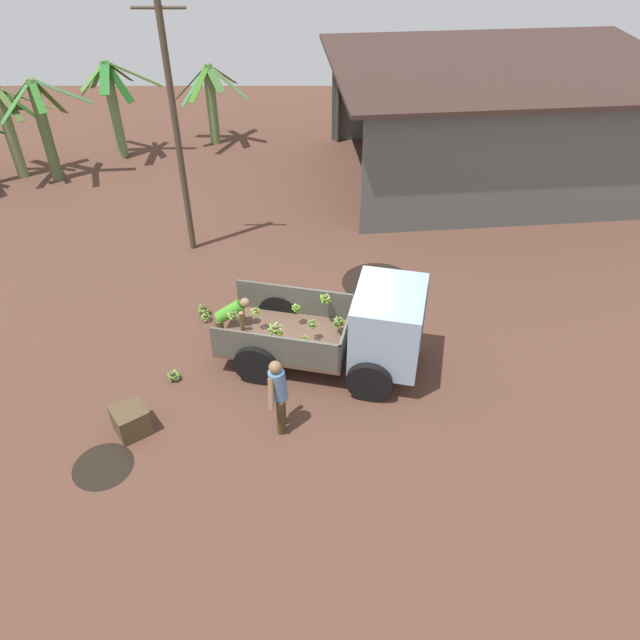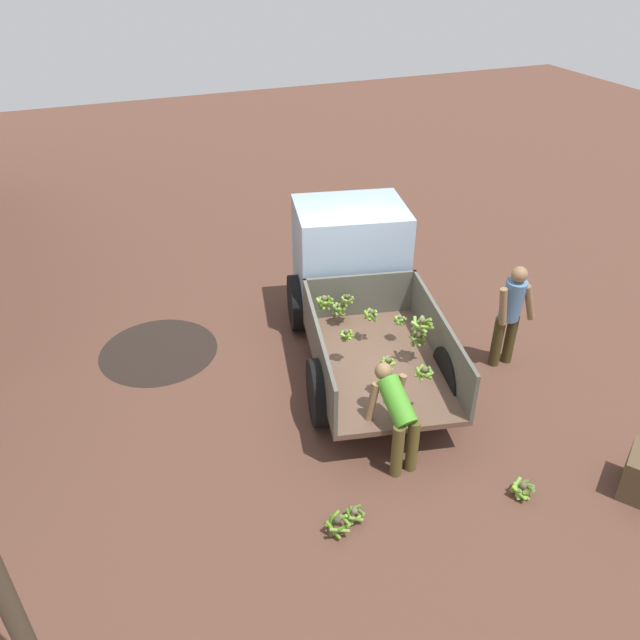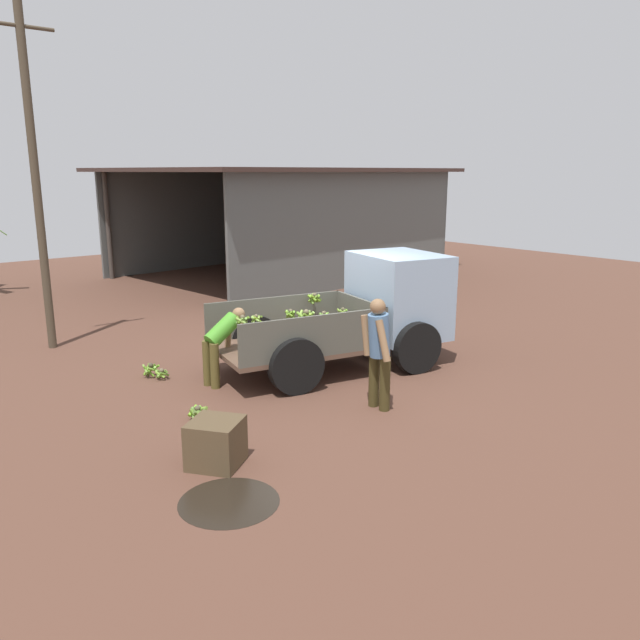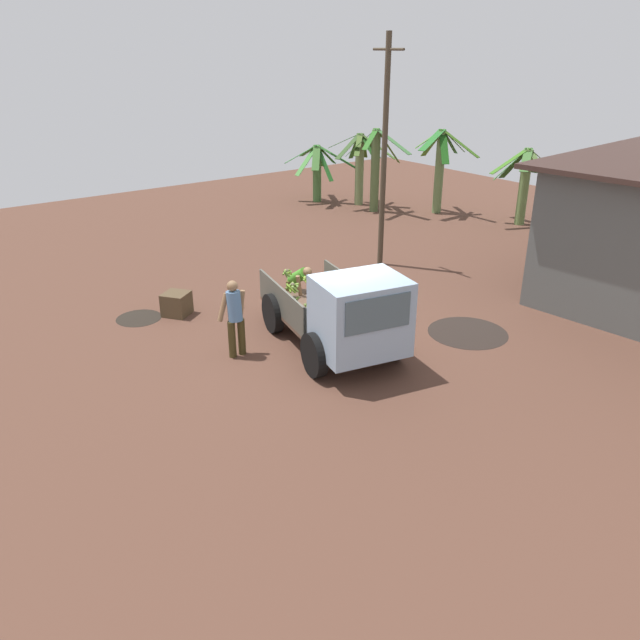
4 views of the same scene
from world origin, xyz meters
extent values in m
plane|color=brown|center=(0.00, 0.00, 0.00)|extent=(36.00, 36.00, 0.00)
cylinder|color=black|center=(1.43, 2.67, 0.00)|extent=(1.83, 1.83, 0.01)
cube|color=brown|center=(-0.76, -0.08, 0.50)|extent=(2.97, 2.27, 0.08)
cube|color=#525248|center=(-0.58, 0.75, 0.88)|extent=(2.61, 0.62, 0.69)
cube|color=#525248|center=(-0.94, -0.90, 0.88)|extent=(2.61, 0.62, 0.69)
cube|color=#525248|center=(0.52, -0.35, 0.88)|extent=(0.42, 1.71, 0.69)
cube|color=#95AFC9|center=(1.32, -0.53, 1.22)|extent=(1.68, 1.96, 1.53)
cube|color=#4C606B|center=(1.99, -0.67, 1.53)|extent=(0.32, 1.34, 0.67)
cylinder|color=black|center=(1.31, 0.40, 0.46)|extent=(0.94, 0.41, 0.91)
cylinder|color=black|center=(0.93, -1.37, 0.46)|extent=(0.94, 0.41, 0.91)
cylinder|color=black|center=(-0.96, 0.89, 0.46)|extent=(0.94, 0.41, 0.91)
cylinder|color=black|center=(-1.34, -0.88, 0.46)|extent=(0.94, 0.41, 0.91)
sphere|color=brown|center=(-1.84, -0.13, 1.19)|extent=(0.08, 0.08, 0.08)
cylinder|color=#7EA63E|center=(-1.90, -0.17, 1.14)|extent=(0.13, 0.17, 0.11)
cylinder|color=olive|center=(-1.83, -0.18, 1.12)|extent=(0.15, 0.06, 0.16)
cylinder|color=olive|center=(-1.79, -0.16, 1.12)|extent=(0.12, 0.15, 0.15)
cylinder|color=#71A52A|center=(-1.78, -0.10, 1.13)|extent=(0.12, 0.17, 0.13)
cylinder|color=olive|center=(-1.84, -0.06, 1.13)|extent=(0.17, 0.04, 0.13)
cylinder|color=#4D731D|center=(-1.90, -0.10, 1.14)|extent=(0.11, 0.18, 0.11)
sphere|color=brown|center=(-0.92, -0.60, 1.22)|extent=(0.09, 0.09, 0.09)
cylinder|color=#5C7F20|center=(-0.93, -0.70, 1.15)|extent=(0.24, 0.09, 0.17)
cylinder|color=olive|center=(-0.86, -0.67, 1.14)|extent=(0.20, 0.18, 0.19)
cylinder|color=#81AB47|center=(-0.84, -0.59, 1.13)|extent=(0.08, 0.21, 0.20)
cylinder|color=#75A143|center=(-0.88, -0.52, 1.14)|extent=(0.22, 0.13, 0.19)
cylinder|color=olive|center=(-0.98, -0.52, 1.17)|extent=(0.22, 0.19, 0.14)
cylinder|color=olive|center=(-1.02, -0.62, 1.17)|extent=(0.08, 0.25, 0.14)
sphere|color=brown|center=(-1.40, 0.14, 1.09)|extent=(0.07, 0.07, 0.07)
cylinder|color=olive|center=(-1.36, 0.11, 1.03)|extent=(0.11, 0.13, 0.14)
cylinder|color=olive|center=(-1.34, 0.16, 1.06)|extent=(0.08, 0.16, 0.09)
cylinder|color=olive|center=(-1.37, 0.19, 1.04)|extent=(0.15, 0.10, 0.12)
cylinder|color=olive|center=(-1.43, 0.18, 1.04)|extent=(0.14, 0.10, 0.13)
cylinder|color=#8AAE47|center=(-1.45, 0.15, 1.03)|extent=(0.08, 0.14, 0.14)
cylinder|color=#7FAD48|center=(-1.45, 0.10, 1.06)|extent=(0.12, 0.14, 0.10)
cylinder|color=#7EAC28|center=(-1.41, 0.08, 1.04)|extent=(0.15, 0.06, 0.12)
sphere|color=brown|center=(-0.21, -0.20, 1.03)|extent=(0.08, 0.08, 0.08)
cylinder|color=olive|center=(-0.22, -0.14, 0.99)|extent=(0.17, 0.07, 0.12)
cylinder|color=olive|center=(-0.26, -0.20, 0.96)|extent=(0.05, 0.14, 0.16)
cylinder|color=#597B31|center=(-0.23, -0.26, 0.97)|extent=(0.16, 0.09, 0.14)
cylinder|color=#71B22E|center=(-0.17, -0.24, 0.97)|extent=(0.13, 0.14, 0.16)
cylinder|color=olive|center=(-0.16, -0.16, 0.98)|extent=(0.14, 0.16, 0.13)
sphere|color=brown|center=(0.36, 0.05, 0.87)|extent=(0.08, 0.08, 0.08)
cylinder|color=#75AC42|center=(0.42, 0.04, 0.80)|extent=(0.06, 0.17, 0.16)
cylinder|color=#78AA28|center=(0.40, 0.10, 0.80)|extent=(0.16, 0.15, 0.15)
cylinder|color=olive|center=(0.36, 0.12, 0.81)|extent=(0.18, 0.05, 0.15)
cylinder|color=#53762F|center=(0.31, 0.08, 0.80)|extent=(0.12, 0.17, 0.16)
cylinder|color=#75A222|center=(0.31, 0.03, 0.79)|extent=(0.10, 0.16, 0.18)
cylinder|color=#547426|center=(0.33, -0.02, 0.82)|extent=(0.19, 0.12, 0.11)
cylinder|color=olive|center=(0.39, -0.02, 0.82)|extent=(0.19, 0.13, 0.12)
sphere|color=brown|center=(-0.54, 0.33, 1.03)|extent=(0.07, 0.07, 0.07)
cylinder|color=#4F7620|center=(-0.50, 0.34, 0.96)|extent=(0.07, 0.13, 0.15)
cylinder|color=#77A543|center=(-0.52, 0.37, 0.96)|extent=(0.14, 0.08, 0.15)
cylinder|color=olive|center=(-0.56, 0.37, 0.97)|extent=(0.14, 0.09, 0.14)
cylinder|color=#78A939|center=(-0.60, 0.36, 0.99)|extent=(0.12, 0.16, 0.09)
cylinder|color=#547F1C|center=(-0.60, 0.30, 0.99)|extent=(0.10, 0.16, 0.11)
cylinder|color=#4E7529|center=(-0.57, 0.29, 0.96)|extent=(0.13, 0.11, 0.15)
cylinder|color=#55821E|center=(-0.53, 0.28, 0.96)|extent=(0.14, 0.08, 0.15)
cylinder|color=#619E28|center=(-0.49, 0.30, 0.97)|extent=(0.10, 0.14, 0.14)
sphere|color=#4D4632|center=(0.36, -0.07, 1.00)|extent=(0.07, 0.07, 0.07)
cylinder|color=olive|center=(0.31, -0.12, 0.96)|extent=(0.15, 0.15, 0.09)
cylinder|color=olive|center=(0.38, -0.12, 0.94)|extent=(0.15, 0.10, 0.14)
cylinder|color=#578523|center=(0.40, -0.08, 0.93)|extent=(0.07, 0.14, 0.15)
cylinder|color=#5D7431|center=(0.38, -0.03, 0.93)|extent=(0.14, 0.11, 0.15)
cylinder|color=#89B148|center=(0.34, -0.02, 0.94)|extent=(0.15, 0.09, 0.14)
cylinder|color=olive|center=(0.29, -0.05, 0.96)|extent=(0.07, 0.17, 0.10)
sphere|color=brown|center=(-0.36, -0.59, 0.94)|extent=(0.07, 0.07, 0.07)
cylinder|color=olive|center=(-0.40, -0.56, 0.89)|extent=(0.11, 0.12, 0.12)
cylinder|color=#557E2E|center=(-0.40, -0.60, 0.88)|extent=(0.07, 0.12, 0.13)
cylinder|color=olive|center=(-0.39, -0.62, 0.88)|extent=(0.11, 0.10, 0.13)
cylinder|color=olive|center=(-0.35, -0.64, 0.90)|extent=(0.14, 0.06, 0.10)
cylinder|color=olive|center=(-0.34, -0.62, 0.88)|extent=(0.10, 0.11, 0.13)
cylinder|color=olive|center=(-0.31, -0.57, 0.90)|extent=(0.08, 0.14, 0.09)
cylinder|color=olive|center=(-0.34, -0.55, 0.89)|extent=(0.13, 0.09, 0.11)
cylinder|color=#5D8C31|center=(-0.37, -0.53, 0.90)|extent=(0.14, 0.05, 0.09)
sphere|color=#49422F|center=(-0.85, -0.61, 0.94)|extent=(0.09, 0.09, 0.09)
cylinder|color=#5A7C28|center=(-0.91, -0.61, 0.87)|extent=(0.04, 0.17, 0.16)
cylinder|color=#577728|center=(-0.87, -0.68, 0.88)|extent=(0.19, 0.11, 0.13)
cylinder|color=olive|center=(-0.81, -0.67, 0.87)|extent=(0.17, 0.14, 0.14)
cylinder|color=olive|center=(-0.80, -0.60, 0.85)|extent=(0.07, 0.15, 0.18)
cylinder|color=#587A26|center=(-0.82, -0.56, 0.86)|extent=(0.15, 0.11, 0.18)
cylinder|color=olive|center=(-0.89, -0.54, 0.88)|extent=(0.18, 0.14, 0.14)
sphere|color=brown|center=(0.07, 0.41, 1.23)|extent=(0.09, 0.09, 0.09)
cylinder|color=olive|center=(0.02, 0.42, 1.15)|extent=(0.09, 0.17, 0.18)
cylinder|color=olive|center=(0.00, 0.38, 1.19)|extent=(0.10, 0.20, 0.12)
cylinder|color=#537918|center=(0.05, 0.34, 1.17)|extent=(0.19, 0.12, 0.14)
cylinder|color=#567825|center=(0.10, 0.34, 1.18)|extent=(0.20, 0.11, 0.14)
cylinder|color=#4C771A|center=(0.13, 0.38, 1.16)|extent=(0.11, 0.17, 0.17)
cylinder|color=#83AB49|center=(0.13, 0.43, 1.15)|extent=(0.09, 0.17, 0.18)
cylinder|color=olive|center=(0.09, 0.46, 1.15)|extent=(0.16, 0.09, 0.18)
cylinder|color=olive|center=(0.05, 0.48, 1.17)|extent=(0.19, 0.11, 0.15)
cylinder|color=#3D3418|center=(-0.77, -2.27, 0.41)|extent=(0.16, 0.16, 0.81)
cylinder|color=#3D3418|center=(-0.77, -2.04, 0.41)|extent=(0.16, 0.16, 0.81)
cylinder|color=#5379A2|center=(-0.79, -2.16, 1.13)|extent=(0.36, 0.30, 0.66)
sphere|color=#8C6746|center=(-0.83, -2.16, 1.56)|extent=(0.23, 0.23, 0.23)
cylinder|color=#8C6746|center=(-0.91, -2.36, 1.11)|extent=(0.11, 0.29, 0.60)
cylinder|color=#8C6746|center=(-0.86, -1.95, 1.10)|extent=(0.11, 0.20, 0.61)
cylinder|color=brown|center=(-2.23, 0.38, 0.38)|extent=(0.16, 0.16, 0.76)
cylinder|color=brown|center=(-2.21, 0.16, 0.38)|extent=(0.16, 0.16, 0.76)
cylinder|color=#479928|center=(-1.97, 0.29, 0.92)|extent=(0.67, 0.33, 0.56)
sphere|color=#8C6746|center=(-1.63, 0.32, 1.13)|extent=(0.21, 0.21, 0.21)
cylinder|color=#8C6746|center=(-1.73, 0.50, 0.77)|extent=(0.11, 0.19, 0.57)
cylinder|color=#8C6746|center=(-1.70, 0.12, 0.77)|extent=(0.11, 0.19, 0.57)
sphere|color=brown|center=(-3.08, -0.84, 0.17)|extent=(0.08, 0.08, 0.08)
cylinder|color=#77AB3D|center=(-3.07, -0.77, 0.10)|extent=(0.19, 0.08, 0.17)
cylinder|color=#73AF29|center=(-3.12, -0.76, 0.12)|extent=(0.21, 0.14, 0.13)
cylinder|color=olive|center=(-3.14, -0.81, 0.09)|extent=(0.11, 0.18, 0.18)
cylinder|color=#598228|center=(-3.14, -0.86, 0.09)|extent=(0.11, 0.19, 0.18)
cylinder|color=olive|center=(-3.09, -0.92, 0.12)|extent=(0.21, 0.07, 0.13)
cylinder|color=olive|center=(-3.05, -0.92, 0.12)|extent=(0.21, 0.12, 0.13)
cylinder|color=#587330|center=(-3.00, -0.87, 0.12)|extent=(0.12, 0.21, 0.14)
cylinder|color=olive|center=(-3.00, -0.80, 0.13)|extent=(0.14, 0.21, 0.12)
sphere|color=brown|center=(-2.69, 1.14, 0.15)|extent=(0.08, 0.08, 0.08)
cylinder|color=#49771E|center=(-2.69, 1.20, 0.09)|extent=(0.16, 0.05, 0.15)
cylinder|color=olive|center=(-2.76, 1.15, 0.11)|extent=(0.07, 0.18, 0.11)
cylinder|color=#76AC34|center=(-2.74, 1.09, 0.10)|extent=(0.14, 0.16, 0.12)
cylinder|color=olive|center=(-2.68, 1.06, 0.11)|extent=(0.18, 0.06, 0.11)
cylinder|color=#55792A|center=(-2.61, 1.11, 0.11)|extent=(0.09, 0.18, 0.10)
cylinder|color=olive|center=(-2.65, 1.17, 0.08)|extent=(0.13, 0.12, 0.16)
sphere|color=#423B2B|center=(-2.77, 1.38, 0.20)|extent=(0.08, 0.08, 0.08)
cylinder|color=#699F27|center=(-2.68, 1.41, 0.14)|extent=(0.10, 0.22, 0.16)
cylinder|color=#4A721F|center=(-2.74, 1.44, 0.11)|extent=(0.17, 0.11, 0.21)
cylinder|color=#5C8F21|center=(-2.81, 1.45, 0.12)|extent=(0.19, 0.15, 0.18)
cylinder|color=olive|center=(-2.87, 1.40, 0.15)|extent=(0.08, 0.24, 0.12)
cylinder|color=#4F801D|center=(-2.83, 1.33, 0.12)|extent=(0.16, 0.18, 0.19)
cylinder|color=#77AC3A|center=(-2.76, 1.28, 0.15)|extent=(0.23, 0.05, 0.13)
cylinder|color=#7CB241|center=(-2.70, 1.34, 0.12)|extent=(0.14, 0.19, 0.18)
camera|label=1|loc=(-0.04, -10.23, 9.00)|focal=35.00mm
camera|label=2|loc=(-6.92, 3.20, 5.73)|focal=35.00mm
camera|label=3|loc=(-7.02, -8.37, 3.45)|focal=35.00mm
camera|label=4|loc=(9.82, -7.89, 6.08)|focal=35.00mm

